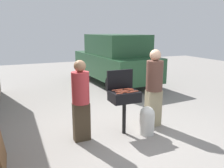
# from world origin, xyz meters

# --- Properties ---
(ground_plane) EXTENTS (24.00, 24.00, 0.00)m
(ground_plane) POSITION_xyz_m (0.00, 0.00, 0.00)
(ground_plane) COLOR gray
(bbq_grill) EXTENTS (0.60, 0.44, 0.95)m
(bbq_grill) POSITION_xyz_m (-0.01, 0.09, 0.80)
(bbq_grill) COLOR black
(bbq_grill) RESTS_ON ground
(grill_lid_open) EXTENTS (0.60, 0.05, 0.42)m
(grill_lid_open) POSITION_xyz_m (-0.01, 0.31, 1.16)
(grill_lid_open) COLOR black
(grill_lid_open) RESTS_ON bbq_grill
(hot_dog_0) EXTENTS (0.13, 0.03, 0.03)m
(hot_dog_0) POSITION_xyz_m (-0.06, 0.21, 0.96)
(hot_dog_0) COLOR #B74C33
(hot_dog_0) RESTS_ON bbq_grill
(hot_dog_1) EXTENTS (0.13, 0.03, 0.03)m
(hot_dog_1) POSITION_xyz_m (0.14, 0.13, 0.96)
(hot_dog_1) COLOR #AD4228
(hot_dog_1) RESTS_ON bbq_grill
(hot_dog_2) EXTENTS (0.13, 0.04, 0.03)m
(hot_dog_2) POSITION_xyz_m (-0.10, 0.16, 0.96)
(hot_dog_2) COLOR #B74C33
(hot_dog_2) RESTS_ON bbq_grill
(hot_dog_3) EXTENTS (0.13, 0.03, 0.03)m
(hot_dog_3) POSITION_xyz_m (-0.01, 0.04, 0.96)
(hot_dog_3) COLOR #C6593D
(hot_dog_3) RESTS_ON bbq_grill
(hot_dog_4) EXTENTS (0.13, 0.03, 0.03)m
(hot_dog_4) POSITION_xyz_m (0.14, -0.02, 0.96)
(hot_dog_4) COLOR #C6593D
(hot_dog_4) RESTS_ON bbq_grill
(hot_dog_5) EXTENTS (0.13, 0.03, 0.03)m
(hot_dog_5) POSITION_xyz_m (0.02, -0.07, 0.96)
(hot_dog_5) COLOR #B74C33
(hot_dog_5) RESTS_ON bbq_grill
(hot_dog_6) EXTENTS (0.13, 0.03, 0.03)m
(hot_dog_6) POSITION_xyz_m (0.09, 0.20, 0.96)
(hot_dog_6) COLOR #AD4228
(hot_dog_6) RESTS_ON bbq_grill
(hot_dog_7) EXTENTS (0.13, 0.04, 0.03)m
(hot_dog_7) POSITION_xyz_m (0.17, -0.05, 0.96)
(hot_dog_7) COLOR #C6593D
(hot_dog_7) RESTS_ON bbq_grill
(hot_dog_8) EXTENTS (0.13, 0.04, 0.03)m
(hot_dog_8) POSITION_xyz_m (-0.21, -0.07, 0.96)
(hot_dog_8) COLOR #C6593D
(hot_dog_8) RESTS_ON bbq_grill
(hot_dog_9) EXTENTS (0.13, 0.04, 0.03)m
(hot_dog_9) POSITION_xyz_m (-0.03, 0.09, 0.96)
(hot_dog_9) COLOR #B74C33
(hot_dog_9) RESTS_ON bbq_grill
(hot_dog_10) EXTENTS (0.13, 0.04, 0.03)m
(hot_dog_10) POSITION_xyz_m (-0.13, 0.04, 0.96)
(hot_dog_10) COLOR #C6593D
(hot_dog_10) RESTS_ON bbq_grill
(hot_dog_11) EXTENTS (0.13, 0.03, 0.03)m
(hot_dog_11) POSITION_xyz_m (-0.07, -0.02, 0.96)
(hot_dog_11) COLOR #AD4228
(hot_dog_11) RESTS_ON bbq_grill
(hot_dog_12) EXTENTS (0.13, 0.04, 0.03)m
(hot_dog_12) POSITION_xyz_m (-0.17, 0.08, 0.96)
(hot_dog_12) COLOR #B74C33
(hot_dog_12) RESTS_ON bbq_grill
(hot_dog_13) EXTENTS (0.13, 0.03, 0.03)m
(hot_dog_13) POSITION_xyz_m (0.13, 0.07, 0.96)
(hot_dog_13) COLOR #AD4228
(hot_dog_13) RESTS_ON bbq_grill
(hot_dog_14) EXTENTS (0.13, 0.04, 0.03)m
(hot_dog_14) POSITION_xyz_m (0.13, 0.17, 0.96)
(hot_dog_14) COLOR #B74C33
(hot_dog_14) RESTS_ON bbq_grill
(hot_dog_15) EXTENTS (0.13, 0.03, 0.03)m
(hot_dog_15) POSITION_xyz_m (-0.18, 0.20, 0.96)
(hot_dog_15) COLOR #C6593D
(hot_dog_15) RESTS_ON bbq_grill
(propane_tank) EXTENTS (0.32, 0.32, 0.62)m
(propane_tank) POSITION_xyz_m (0.42, -0.14, 0.32)
(propane_tank) COLOR silver
(propane_tank) RESTS_ON ground
(person_left) EXTENTS (0.35, 0.35, 1.64)m
(person_left) POSITION_xyz_m (-0.94, 0.15, 0.89)
(person_left) COLOR #3F3323
(person_left) RESTS_ON ground
(person_right) EXTENTS (0.37, 0.37, 1.78)m
(person_right) POSITION_xyz_m (0.79, 0.19, 0.97)
(person_right) COLOR gray
(person_right) RESTS_ON ground
(parked_minivan) EXTENTS (2.26, 4.51, 2.02)m
(parked_minivan) POSITION_xyz_m (1.80, 4.58, 1.03)
(parked_minivan) COLOR #234C2D
(parked_minivan) RESTS_ON ground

